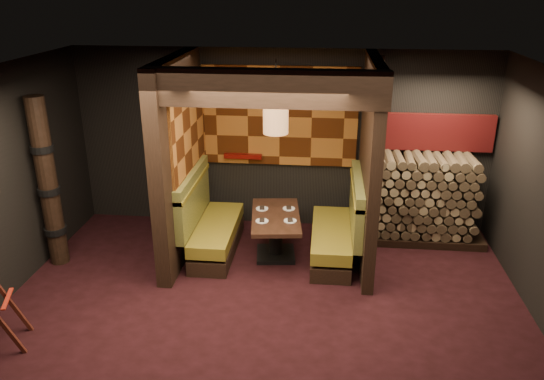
{
  "coord_description": "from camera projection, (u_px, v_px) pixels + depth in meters",
  "views": [
    {
      "loc": [
        0.68,
        -5.29,
        3.76
      ],
      "look_at": [
        0.0,
        1.3,
        1.15
      ],
      "focal_mm": 35.0,
      "sensor_mm": 36.0,
      "label": 1
    }
  ],
  "objects": [
    {
      "name": "mosaic_header",
      "position": [
        432.0,
        132.0,
        8.0
      ],
      "size": [
        1.83,
        0.1,
        0.56
      ],
      "primitive_type": "cube",
      "color": "maroon",
      "rests_on": "wall_back"
    },
    {
      "name": "totem_column",
      "position": [
        48.0,
        184.0,
        7.21
      ],
      "size": [
        0.31,
        0.31,
        2.4
      ],
      "color": "black",
      "rests_on": "floor"
    },
    {
      "name": "bay_front_post",
      "position": [
        374.0,
        159.0,
        7.5
      ],
      "size": [
        0.08,
        0.08,
        2.85
      ],
      "primitive_type": "cube",
      "color": "black",
      "rests_on": "floor"
    },
    {
      "name": "ceiling",
      "position": [
        259.0,
        78.0,
        5.29
      ],
      "size": [
        6.5,
        5.5,
        0.02
      ],
      "primitive_type": "cube",
      "color": "black",
      "rests_on": "ground"
    },
    {
      "name": "tapa_side_panel",
      "position": [
        189.0,
        127.0,
        7.47
      ],
      "size": [
        0.04,
        1.85,
        1.45
      ],
      "primitive_type": "cube",
      "color": "#9E5B21",
      "rests_on": "partition_left"
    },
    {
      "name": "wall_back",
      "position": [
        281.0,
        140.0,
        8.37
      ],
      "size": [
        6.5,
        0.02,
        2.85
      ],
      "primitive_type": "cube",
      "color": "black",
      "rests_on": "ground"
    },
    {
      "name": "floor",
      "position": [
        261.0,
        320.0,
        6.34
      ],
      "size": [
        6.5,
        5.5,
        0.02
      ],
      "primitive_type": "cube",
      "color": "black",
      "rests_on": "ground"
    },
    {
      "name": "firewood_stack",
      "position": [
        428.0,
        199.0,
        8.05
      ],
      "size": [
        1.73,
        0.7,
        1.36
      ],
      "color": "black",
      "rests_on": "floor"
    },
    {
      "name": "booth_bench_left",
      "position": [
        210.0,
        226.0,
        7.81
      ],
      "size": [
        0.68,
        1.6,
        1.14
      ],
      "color": "black",
      "rests_on": "floor"
    },
    {
      "name": "pendant_lamp",
      "position": [
        276.0,
        117.0,
        6.98
      ],
      "size": [
        0.34,
        0.34,
        0.97
      ],
      "color": "#A77143",
      "rests_on": "ceiling"
    },
    {
      "name": "lacquer_shelf",
      "position": [
        243.0,
        156.0,
        8.42
      ],
      "size": [
        0.6,
        0.12,
        0.07
      ],
      "primitive_type": "cube",
      "color": "#5D0A07",
      "rests_on": "wall_back"
    },
    {
      "name": "header_beam",
      "position": [
        264.0,
        88.0,
        6.02
      ],
      "size": [
        2.85,
        0.18,
        0.44
      ],
      "primitive_type": "cube",
      "color": "black",
      "rests_on": "partition_left"
    },
    {
      "name": "tapa_back_panel",
      "position": [
        280.0,
        116.0,
        8.18
      ],
      "size": [
        2.4,
        0.06,
        1.55
      ],
      "primitive_type": "cube",
      "color": "#9E5B21",
      "rests_on": "wall_back"
    },
    {
      "name": "partition_left",
      "position": [
        179.0,
        159.0,
        7.47
      ],
      "size": [
        0.2,
        2.2,
        2.85
      ],
      "primitive_type": "cube",
      "color": "black",
      "rests_on": "floor"
    },
    {
      "name": "place_settings",
      "position": [
        276.0,
        214.0,
        7.55
      ],
      "size": [
        0.62,
        0.65,
        0.03
      ],
      "color": "white",
      "rests_on": "dining_table"
    },
    {
      "name": "dining_table",
      "position": [
        276.0,
        230.0,
        7.64
      ],
      "size": [
        0.82,
        1.32,
        0.66
      ],
      "color": "black",
      "rests_on": "floor"
    },
    {
      "name": "partition_right",
      "position": [
        369.0,
        164.0,
        7.27
      ],
      "size": [
        0.15,
        2.1,
        2.85
      ],
      "primitive_type": "cube",
      "color": "black",
      "rests_on": "floor"
    },
    {
      "name": "booth_bench_right",
      "position": [
        339.0,
        232.0,
        7.63
      ],
      "size": [
        0.68,
        1.6,
        1.14
      ],
      "color": "black",
      "rests_on": "floor"
    }
  ]
}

